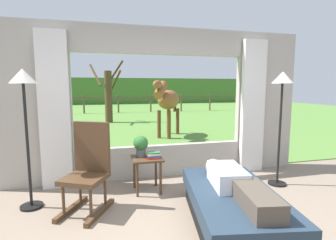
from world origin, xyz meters
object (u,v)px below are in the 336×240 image
recliner_sofa (232,208)px  rocking_chair (88,168)px  side_table (147,164)px  potted_plant (141,145)px  floor_lamp_left (24,97)px  book_stack (154,155)px  pasture_tree (108,94)px  reclining_person (236,183)px  floor_lamp_right (282,94)px  horse (168,100)px

recliner_sofa → rocking_chair: size_ratio=1.64×
side_table → potted_plant: bearing=143.1°
potted_plant → floor_lamp_left: size_ratio=0.18×
book_stack → pasture_tree: size_ratio=0.08×
reclining_person → floor_lamp_left: 2.73m
reclining_person → pasture_tree: 9.25m
recliner_sofa → rocking_chair: (-1.57, 0.84, 0.33)m
potted_plant → pasture_tree: pasture_tree is taller
book_stack → rocking_chair: bearing=-160.5°
reclining_person → book_stack: (-0.67, 1.21, 0.04)m
reclining_person → floor_lamp_left: floor_lamp_left is taller
book_stack → floor_lamp_right: floor_lamp_right is taller
recliner_sofa → floor_lamp_right: bearing=46.3°
side_table → floor_lamp_right: bearing=-7.1°
recliner_sofa → reclining_person: reclining_person is taller
book_stack → floor_lamp_left: floor_lamp_left is taller
potted_plant → book_stack: bearing=-36.7°
reclining_person → book_stack: size_ratio=6.74×
side_table → book_stack: 0.18m
floor_lamp_left → horse: floor_lamp_left is taller
book_stack → pasture_tree: bearing=93.0°
potted_plant → pasture_tree: size_ratio=0.12×
potted_plant → book_stack: size_ratio=1.50×
reclining_person → side_table: (-0.76, 1.27, -0.10)m
recliner_sofa → reclining_person: size_ratio=1.28×
floor_lamp_left → horse: size_ratio=1.03×
recliner_sofa → reclining_person: bearing=-79.8°
side_table → floor_lamp_right: size_ratio=0.29×
book_stack → horse: bearing=72.8°
recliner_sofa → potted_plant: potted_plant is taller
reclining_person → pasture_tree: pasture_tree is taller
side_table → rocking_chair: bearing=-154.6°
side_table → potted_plant: potted_plant is taller
side_table → reclining_person: bearing=-59.3°
reclining_person → potted_plant: potted_plant is taller
rocking_chair → side_table: 0.91m
reclining_person → book_stack: 1.38m
recliner_sofa → horse: horse is taller
reclining_person → potted_plant: bearing=132.3°
reclining_person → horse: (0.61, 5.32, 0.63)m
book_stack → horse: size_ratio=0.12×
recliner_sofa → book_stack: (-0.67, 1.16, 0.35)m
rocking_chair → book_stack: size_ratio=5.26×
pasture_tree → floor_lamp_left: bearing=-98.7°
potted_plant → floor_lamp_right: 2.31m
potted_plant → horse: size_ratio=0.18×
horse → pasture_tree: 4.19m
rocking_chair → floor_lamp_left: 1.19m
book_stack → pasture_tree: 7.99m
side_table → book_stack: book_stack is taller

